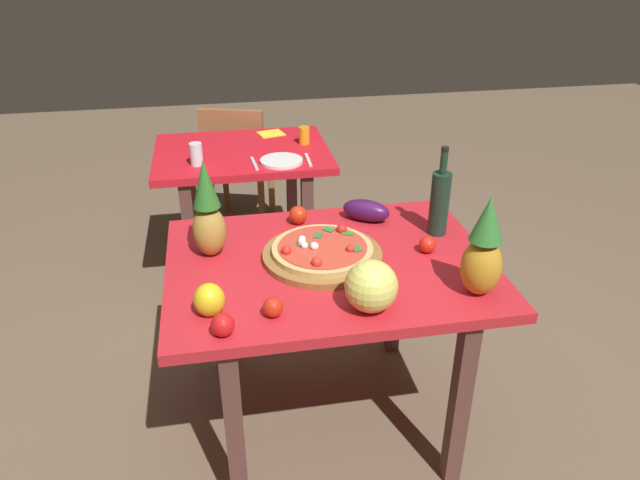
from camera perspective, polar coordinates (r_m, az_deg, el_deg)
name	(u,v)px	position (r m, az deg, el deg)	size (l,w,h in m)	color
ground_plane	(328,415)	(2.66, 0.77, -16.35)	(10.00, 10.00, 0.00)	brown
display_table	(329,283)	(2.24, 0.88, -4.14)	(1.18, 0.89, 0.76)	brown
background_table	(243,172)	(3.34, -7.35, 6.47)	(0.94, 0.72, 0.76)	brown
dining_chair	(238,161)	(3.94, -7.86, 7.52)	(0.50, 0.50, 0.85)	olive
pizza_board	(322,255)	(2.20, 0.23, -1.47)	(0.44, 0.44, 0.03)	olive
pizza	(322,249)	(2.19, 0.22, -0.84)	(0.37, 0.37, 0.06)	tan
wine_bottle	(440,202)	(2.37, 11.36, 3.62)	(0.08, 0.08, 0.36)	#183224
pineapple_left	(483,251)	(2.00, 15.35, -1.06)	(0.13, 0.13, 0.35)	#C08522
pineapple_right	(208,214)	(2.19, -10.67, 2.47)	(0.12, 0.12, 0.37)	#AC8637
melon	(371,286)	(1.89, 4.91, -4.42)	(0.17, 0.17, 0.17)	#E0DB63
bell_pepper	(209,300)	(1.92, -10.54, -5.63)	(0.10, 0.10, 0.11)	yellow
eggplant	(366,210)	(2.47, 4.43, 2.83)	(0.20, 0.09, 0.09)	#3D1246
tomato_by_bottle	(428,245)	(2.26, 10.27, -0.49)	(0.06, 0.06, 0.06)	red
tomato_at_corner	(298,215)	(2.45, -2.11, 2.41)	(0.08, 0.08, 0.08)	red
tomato_beside_pepper	(223,325)	(1.83, -9.27, -8.00)	(0.07, 0.07, 0.07)	red
tomato_near_board	(273,307)	(1.89, -4.52, -6.42)	(0.07, 0.07, 0.07)	red
drinking_glass_juice	(304,135)	(3.36, -1.53, 9.97)	(0.06, 0.06, 0.10)	orange
drinking_glass_water	(196,154)	(3.11, -11.74, 8.03)	(0.06, 0.06, 0.11)	silver
dinner_plate	(281,161)	(3.10, -3.70, 7.55)	(0.22, 0.22, 0.02)	white
fork_utensil	(254,163)	(3.09, -6.30, 7.28)	(0.02, 0.18, 0.01)	silver
knife_utensil	(308,160)	(3.12, -1.13, 7.66)	(0.02, 0.18, 0.01)	silver
napkin_folded	(271,134)	(3.54, -4.71, 10.10)	(0.14, 0.12, 0.01)	yellow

